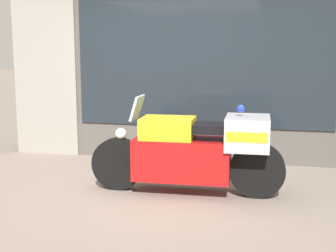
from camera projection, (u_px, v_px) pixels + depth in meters
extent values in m
plane|color=gray|center=(138.00, 194.00, 5.66)|extent=(60.00, 60.00, 0.00)
cube|color=#56514C|center=(172.00, 49.00, 7.30)|extent=(5.22, 0.40, 3.43)
cube|color=gray|center=(51.00, 49.00, 7.77)|extent=(1.08, 0.55, 3.43)
cube|color=#1E262D|center=(202.00, 46.00, 6.97)|extent=(3.91, 0.02, 2.43)
cube|color=slate|center=(201.00, 141.00, 7.45)|extent=(3.69, 0.30, 0.55)
cube|color=silver|center=(203.00, 86.00, 7.44)|extent=(3.69, 0.02, 1.22)
cube|color=beige|center=(202.00, 48.00, 7.20)|extent=(3.69, 0.30, 0.02)
cube|color=maroon|center=(123.00, 45.00, 7.47)|extent=(0.18, 0.04, 0.06)
cube|color=navy|center=(175.00, 45.00, 7.29)|extent=(0.18, 0.04, 0.06)
cube|color=black|center=(230.00, 45.00, 7.10)|extent=(0.18, 0.04, 0.06)
cube|color=#195623|center=(288.00, 45.00, 6.92)|extent=(0.18, 0.04, 0.06)
cube|color=#2866B7|center=(132.00, 114.00, 7.56)|extent=(0.19, 0.02, 0.27)
cube|color=yellow|center=(201.00, 116.00, 7.31)|extent=(0.19, 0.03, 0.27)
cube|color=white|center=(274.00, 119.00, 7.07)|extent=(0.19, 0.03, 0.27)
cylinder|color=black|center=(118.00, 164.00, 5.80)|extent=(0.65, 0.16, 0.65)
cylinder|color=black|center=(257.00, 170.00, 5.48)|extent=(0.65, 0.16, 0.65)
cube|color=#B71414|center=(182.00, 159.00, 5.63)|extent=(1.17, 0.56, 0.49)
cube|color=yellow|center=(168.00, 129.00, 5.60)|extent=(0.64, 0.49, 0.28)
cube|color=black|center=(204.00, 128.00, 5.52)|extent=(0.68, 0.41, 0.10)
cube|color=#B7B7BC|center=(248.00, 133.00, 5.43)|extent=(0.52, 0.61, 0.38)
cube|color=yellow|center=(248.00, 133.00, 5.43)|extent=(0.47, 0.62, 0.11)
cube|color=#B2BCC6|center=(137.00, 108.00, 5.63)|extent=(0.13, 0.37, 0.30)
sphere|color=white|center=(121.00, 134.00, 5.73)|extent=(0.14, 0.14, 0.14)
sphere|color=blue|center=(241.00, 109.00, 5.40)|extent=(0.09, 0.09, 0.09)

